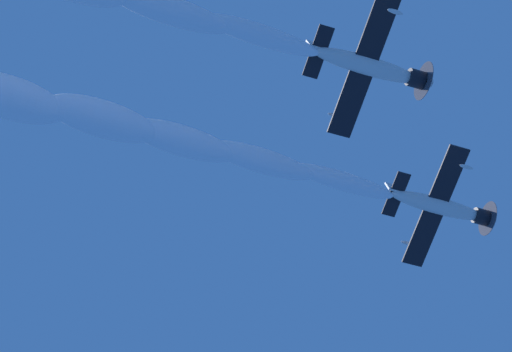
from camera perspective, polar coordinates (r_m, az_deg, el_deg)
airplane_lead at (r=71.38m, az=11.29°, el=-1.84°), size 8.32×8.39×3.41m
airplane_left_wingman at (r=62.39m, az=7.03°, el=6.68°), size 8.27×8.41×3.51m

